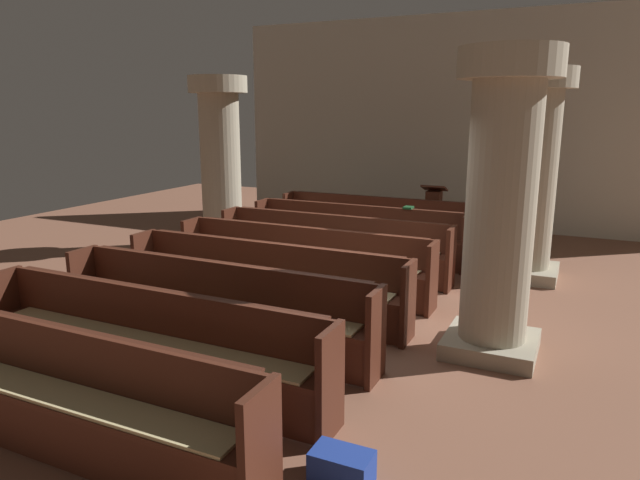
{
  "coord_description": "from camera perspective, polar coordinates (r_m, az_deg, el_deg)",
  "views": [
    {
      "loc": [
        2.71,
        -6.53,
        2.54
      ],
      "look_at": [
        -0.61,
        0.53,
        0.75
      ],
      "focal_mm": 32.03,
      "sensor_mm": 36.0,
      "label": 1
    }
  ],
  "objects": [
    {
      "name": "pew_row_3",
      "position": [
        7.98,
        -1.89,
        -1.92
      ],
      "size": [
        3.78,
        0.46,
        0.92
      ],
      "color": "#4C2316",
      "rests_on": "ground"
    },
    {
      "name": "pew_row_0",
      "position": [
        10.79,
        5.7,
        1.95
      ],
      "size": [
        3.78,
        0.46,
        0.92
      ],
      "color": "#4C2316",
      "rests_on": "ground"
    },
    {
      "name": "pillar_aisle_rear",
      "position": [
        6.05,
        17.63,
        3.69
      ],
      "size": [
        1.01,
        1.01,
        3.13
      ],
      "color": "#9F967E",
      "rests_on": "ground"
    },
    {
      "name": "pew_row_6",
      "position": [
        5.52,
        -17.03,
        -9.4
      ],
      "size": [
        3.78,
        0.46,
        0.92
      ],
      "color": "#4C2316",
      "rests_on": "ground"
    },
    {
      "name": "pillar_far_side",
      "position": [
        10.86,
        -9.91,
        7.96
      ],
      "size": [
        1.07,
        1.07,
        3.13
      ],
      "color": "#9F967E",
      "rests_on": "ground"
    },
    {
      "name": "pew_row_4",
      "position": [
        7.1,
        -5.73,
        -3.87
      ],
      "size": [
        3.78,
        0.46,
        0.92
      ],
      "color": "#4C2316",
      "rests_on": "ground"
    },
    {
      "name": "ground_plane",
      "position": [
        7.51,
        2.55,
        -6.85
      ],
      "size": [
        19.2,
        19.2,
        0.0
      ],
      "primitive_type": "plane",
      "color": "brown"
    },
    {
      "name": "pillar_aisle_side",
      "position": [
        9.12,
        20.37,
        6.43
      ],
      "size": [
        1.07,
        1.07,
        3.13
      ],
      "color": "#9F967E",
      "rests_on": "ground"
    },
    {
      "name": "kneeler_box_red",
      "position": [
        8.93,
        15.18,
        -3.15
      ],
      "size": [
        0.32,
        0.28,
        0.27
      ],
      "primitive_type": "cube",
      "color": "maroon",
      "rests_on": "ground"
    },
    {
      "name": "back_wall",
      "position": [
        12.9,
        13.36,
        11.31
      ],
      "size": [
        10.0,
        0.16,
        4.5
      ],
      "primitive_type": "cube",
      "color": "beige",
      "rests_on": "ground"
    },
    {
      "name": "pew_row_7",
      "position": [
        4.88,
        -25.44,
        -13.19
      ],
      "size": [
        3.78,
        0.46,
        0.92
      ],
      "color": "#4C2316",
      "rests_on": "ground"
    },
    {
      "name": "pew_row_2",
      "position": [
        8.89,
        1.17,
        -0.36
      ],
      "size": [
        3.78,
        0.47,
        0.92
      ],
      "color": "#4C2316",
      "rests_on": "ground"
    },
    {
      "name": "pew_row_5",
      "position": [
        6.28,
        -10.64,
        -6.32
      ],
      "size": [
        3.78,
        0.47,
        0.92
      ],
      "color": "#4C2316",
      "rests_on": "ground"
    },
    {
      "name": "pew_row_1",
      "position": [
        9.83,
        3.66,
        0.91
      ],
      "size": [
        3.78,
        0.46,
        0.92
      ],
      "color": "#4C2316",
      "rests_on": "ground"
    },
    {
      "name": "hymn_book",
      "position": [
        9.66,
        8.82,
        3.22
      ],
      "size": [
        0.15,
        0.19,
        0.03
      ],
      "primitive_type": "cube",
      "color": "#194723",
      "rests_on": "pew_row_1"
    },
    {
      "name": "kneeler_box_blue",
      "position": [
        4.27,
        2.19,
        -21.72
      ],
      "size": [
        0.42,
        0.26,
        0.23
      ],
      "primitive_type": "cube",
      "color": "navy",
      "rests_on": "ground"
    },
    {
      "name": "lectern",
      "position": [
        11.68,
        11.23,
        2.4
      ],
      "size": [
        0.48,
        0.45,
        1.08
      ],
      "color": "#492215",
      "rests_on": "ground"
    }
  ]
}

